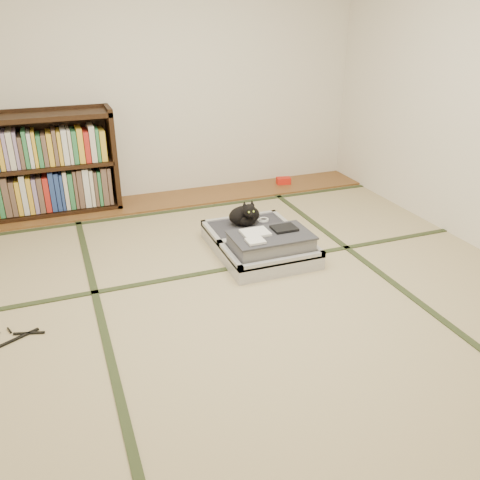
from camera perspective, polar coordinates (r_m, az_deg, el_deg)
name	(u,v)px	position (r m, az deg, el deg)	size (l,w,h in m)	color
floor	(251,294)	(3.49, 1.29, -6.10)	(4.50, 4.50, 0.00)	tan
wood_strip	(178,199)	(5.22, -7.00, 4.61)	(4.00, 0.50, 0.02)	brown
red_item	(283,181)	(5.62, 4.90, 6.66)	(0.15, 0.09, 0.07)	red
room_shell	(254,71)	(3.02, 1.56, 18.48)	(4.50, 4.50, 4.50)	white
tatami_borders	(227,263)	(3.89, -1.44, -2.57)	(4.00, 4.50, 0.01)	#2D381E
bookcase	(30,169)	(5.03, -22.47, 7.41)	(1.53, 0.35, 0.98)	black
suitcase	(261,243)	(4.00, 2.38, -0.35)	(0.69, 0.91, 0.27)	#B8B8BD
cat	(245,215)	(4.19, 0.62, 2.79)	(0.30, 0.31, 0.25)	black
cable_coil	(263,220)	(4.32, 2.64, 2.28)	(0.10, 0.10, 0.02)	white
hanger	(9,339)	(3.34, -24.52, -10.12)	(0.37, 0.25, 0.01)	black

